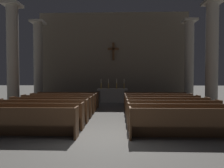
{
  "coord_description": "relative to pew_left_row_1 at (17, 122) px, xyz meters",
  "views": [
    {
      "loc": [
        0.48,
        -6.15,
        1.84
      ],
      "look_at": [
        0.0,
        7.83,
        1.38
      ],
      "focal_mm": 33.01,
      "sensor_mm": 36.0,
      "label": 1
    }
  ],
  "objects": [
    {
      "name": "pew_left_row_4",
      "position": [
        0.0,
        3.19,
        0.0
      ],
      "size": [
        3.69,
        0.5,
        0.95
      ],
      "color": "brown",
      "rests_on": "ground"
    },
    {
      "name": "pew_right_row_5",
      "position": [
        5.25,
        4.25,
        0.0
      ],
      "size": [
        3.69,
        0.5,
        0.95
      ],
      "color": "brown",
      "rests_on": "ground"
    },
    {
      "name": "column_right_third",
      "position": [
        8.31,
        9.42,
        2.5
      ],
      "size": [
        0.99,
        0.99,
        6.12
      ],
      "color": "#9E998E",
      "rests_on": "ground"
    },
    {
      "name": "pew_right_row_4",
      "position": [
        5.25,
        3.19,
        0.0
      ],
      "size": [
        3.69,
        0.5,
        0.95
      ],
      "color": "brown",
      "rests_on": "ground"
    },
    {
      "name": "pew_right_row_1",
      "position": [
        5.25,
        0.0,
        0.0
      ],
      "size": [
        3.69,
        0.5,
        0.95
      ],
      "color": "brown",
      "rests_on": "ground"
    },
    {
      "name": "altar",
      "position": [
        2.62,
        9.06,
        0.06
      ],
      "size": [
        2.2,
        0.9,
        1.01
      ],
      "color": "#BCB7AD",
      "rests_on": "ground"
    },
    {
      "name": "pew_left_row_2",
      "position": [
        0.0,
        1.06,
        0.0
      ],
      "size": [
        3.69,
        0.5,
        0.95
      ],
      "color": "brown",
      "rests_on": "ground"
    },
    {
      "name": "pew_left_row_5",
      "position": [
        0.0,
        4.25,
        0.0
      ],
      "size": [
        3.69,
        0.5,
        0.95
      ],
      "color": "brown",
      "rests_on": "ground"
    },
    {
      "name": "pew_right_row_6",
      "position": [
        5.25,
        5.31,
        0.0
      ],
      "size": [
        3.69,
        0.5,
        0.95
      ],
      "color": "brown",
      "rests_on": "ground"
    },
    {
      "name": "candlestick_inner_right",
      "position": [
        2.92,
        9.06,
        0.76
      ],
      "size": [
        0.16,
        0.16,
        0.72
      ],
      "color": "#B79338",
      "rests_on": "altar"
    },
    {
      "name": "pew_left_row_7",
      "position": [
        0.0,
        6.37,
        0.0
      ],
      "size": [
        3.69,
        0.5,
        0.95
      ],
      "color": "brown",
      "rests_on": "ground"
    },
    {
      "name": "pew_right_row_2",
      "position": [
        5.25,
        1.06,
        0.0
      ],
      "size": [
        3.69,
        0.5,
        0.95
      ],
      "color": "brown",
      "rests_on": "ground"
    },
    {
      "name": "candlestick_inner_left",
      "position": [
        2.32,
        9.06,
        0.76
      ],
      "size": [
        0.16,
        0.16,
        0.72
      ],
      "color": "#B79338",
      "rests_on": "altar"
    },
    {
      "name": "pew_right_row_7",
      "position": [
        5.25,
        6.37,
        0.0
      ],
      "size": [
        3.69,
        0.5,
        0.95
      ],
      "color": "brown",
      "rests_on": "ground"
    },
    {
      "name": "pew_left_row_6",
      "position": [
        0.0,
        5.31,
        0.0
      ],
      "size": [
        3.69,
        0.5,
        0.95
      ],
      "color": "brown",
      "rests_on": "ground"
    },
    {
      "name": "ground_plane",
      "position": [
        2.62,
        0.04,
        -0.48
      ],
      "size": [
        80.0,
        80.0,
        0.0
      ],
      "primitive_type": "plane",
      "color": "#66635E"
    },
    {
      "name": "apse_with_cross",
      "position": [
        2.62,
        11.3,
        3.15
      ],
      "size": [
        12.44,
        0.42,
        7.25
      ],
      "color": "#706656",
      "rests_on": "ground"
    },
    {
      "name": "candlestick_outer_left",
      "position": [
        1.77,
        9.06,
        0.76
      ],
      "size": [
        0.16,
        0.16,
        0.72
      ],
      "color": "#B79338",
      "rests_on": "altar"
    },
    {
      "name": "candlestick_outer_right",
      "position": [
        3.47,
        9.06,
        0.76
      ],
      "size": [
        0.16,
        0.16,
        0.72
      ],
      "color": "#B79338",
      "rests_on": "altar"
    },
    {
      "name": "column_left_second",
      "position": [
        -3.07,
        5.67,
        2.5
      ],
      "size": [
        0.99,
        0.99,
        6.12
      ],
      "color": "#9E998E",
      "rests_on": "ground"
    },
    {
      "name": "pew_left_row_1",
      "position": [
        0.0,
        0.0,
        0.0
      ],
      "size": [
        3.69,
        0.5,
        0.95
      ],
      "color": "brown",
      "rests_on": "ground"
    },
    {
      "name": "column_left_third",
      "position": [
        -3.07,
        9.42,
        2.5
      ],
      "size": [
        0.99,
        0.99,
        6.12
      ],
      "color": "#9E998E",
      "rests_on": "ground"
    },
    {
      "name": "pew_left_row_3",
      "position": [
        0.0,
        2.12,
        0.0
      ],
      "size": [
        3.69,
        0.5,
        0.95
      ],
      "color": "brown",
      "rests_on": "ground"
    },
    {
      "name": "pew_right_row_3",
      "position": [
        5.25,
        2.12,
        0.0
      ],
      "size": [
        3.69,
        0.5,
        0.95
      ],
      "color": "brown",
      "rests_on": "ground"
    },
    {
      "name": "column_right_second",
      "position": [
        8.31,
        5.67,
        2.5
      ],
      "size": [
        0.99,
        0.99,
        6.12
      ],
      "color": "#9E998E",
      "rests_on": "ground"
    }
  ]
}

